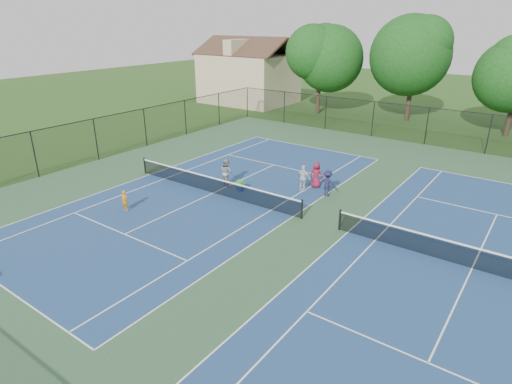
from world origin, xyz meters
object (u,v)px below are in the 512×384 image
Objects in this scene: tree_back_b at (415,52)px; bystander_a at (303,178)px; clapboard_house at (249,76)px; ball_crate at (240,189)px; child_player at (125,201)px; ball_hopper at (240,184)px; bystander_b at (327,183)px; bystander_c at (316,175)px; tree_back_a at (320,55)px; instructor at (227,172)px.

bystander_a is (1.09, -22.64, -5.79)m from tree_back_b.
ball_crate is at bearing -54.35° from clapboard_house.
tree_back_b is 8.79× the size of child_player.
tree_back_b is 23.39m from bystander_a.
clapboard_house reaches higher than ball_hopper.
bystander_b is (7.76, 8.14, 0.20)m from child_player.
tree_back_b reaches higher than bystander_c.
bystander_b reaches higher than child_player.
ball_hopper is at bearing -72.77° from tree_back_a.
clapboard_house is 6.38× the size of instructor.
clapboard_house is at bearing -176.99° from tree_back_b.
tree_back_b reaches higher than child_player.
bystander_a reaches higher than bystander_c.
tree_back_a is at bearing -67.60° from bystander_c.
instructor is at bearing 168.67° from ball_crate.
bystander_a is at bearing -63.94° from tree_back_a.
bystander_a is (6.28, 7.96, 0.23)m from child_player.
bystander_a is at bearing -47.12° from clapboard_house.
bystander_b is 4.17× the size of ball_hopper.
tree_back_b reaches higher than bystander_b.
ball_crate is at bearing -72.77° from tree_back_a.
ball_crate is (3.25, 5.81, -0.43)m from child_player.
child_player is at bearing 52.13° from bystander_a.
bystander_b is (1.48, 0.18, -0.04)m from bystander_a.
tree_back_a reaches higher than bystander_c.
child_player is at bearing -82.39° from tree_back_a.
clapboard_house is 7.01× the size of bystander_b.
bystander_c is at bearing 43.49° from ball_hopper.
bystander_a is at bearing -87.23° from tree_back_b.
ball_hopper is at bearing 0.00° from ball_crate.
tree_back_a reaches higher than instructor.
tree_back_a is 0.91× the size of tree_back_b.
child_player reaches higher than ball_hopper.
ball_crate is 1.12× the size of ball_hopper.
clapboard_house is 29.40m from ball_hopper.
clapboard_house is 26.13× the size of ball_crate.
child_player is (3.82, -28.59, -5.47)m from tree_back_a.
bystander_a reaches higher than bystander_b.
tree_back_a is 22.82m from bystander_c.
child_player is 0.74× the size of bystander_b.
bystander_c is 4.64m from ball_crate.
instructor is at bearing -56.08° from clapboard_house.
bystander_c is (10.40, -19.62, -5.25)m from tree_back_a.
ball_hopper is (-3.34, -3.16, -0.33)m from bystander_c.
clapboard_house is at bearing -47.57° from bystander_b.
child_player is 6.67m from ball_crate.
tree_back_a is at bearing -63.23° from bystander_b.
bystander_b is at bearing 27.35° from ball_crate.
clapboard_house is (-10.00, 1.00, -2.95)m from tree_back_a.
tree_back_a is at bearing 107.23° from ball_crate.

